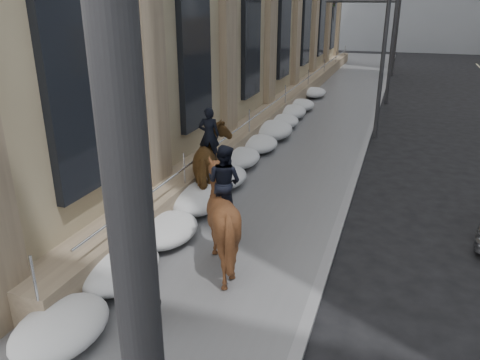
% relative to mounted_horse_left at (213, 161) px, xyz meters
% --- Properties ---
extents(ground, '(140.00, 140.00, 0.00)m').
position_rel_mounted_horse_left_xyz_m(ground, '(1.37, -5.13, -1.25)').
color(ground, black).
rests_on(ground, ground).
extents(sidewalk, '(5.00, 80.00, 0.12)m').
position_rel_mounted_horse_left_xyz_m(sidewalk, '(1.37, 4.87, -1.19)').
color(sidewalk, '#57575A').
rests_on(sidewalk, ground).
extents(curb, '(0.24, 80.00, 0.12)m').
position_rel_mounted_horse_left_xyz_m(curb, '(3.99, 4.87, -1.19)').
color(curb, slate).
rests_on(curb, ground).
extents(streetlight_near, '(1.71, 0.24, 8.00)m').
position_rel_mounted_horse_left_xyz_m(streetlight_near, '(4.11, -11.13, 3.33)').
color(streetlight_near, '#2D2D30').
rests_on(streetlight_near, ground).
extents(streetlight_mid, '(1.71, 0.24, 8.00)m').
position_rel_mounted_horse_left_xyz_m(streetlight_mid, '(4.11, 8.87, 3.33)').
color(streetlight_mid, '#2D2D30').
rests_on(streetlight_mid, ground).
extents(streetlight_far, '(1.71, 0.24, 8.00)m').
position_rel_mounted_horse_left_xyz_m(streetlight_far, '(4.11, 28.87, 3.33)').
color(streetlight_far, '#2D2D30').
rests_on(streetlight_far, ground).
extents(traffic_signal, '(4.10, 0.22, 6.00)m').
position_rel_mounted_horse_left_xyz_m(traffic_signal, '(3.44, 16.87, 2.75)').
color(traffic_signal, '#2D2D30').
rests_on(traffic_signal, ground).
extents(snow_bank, '(1.70, 18.10, 0.76)m').
position_rel_mounted_horse_left_xyz_m(snow_bank, '(-0.05, 2.98, -0.78)').
color(snow_bank, silver).
rests_on(snow_bank, sidewalk).
extents(mounted_horse_left, '(1.96, 2.80, 2.74)m').
position_rel_mounted_horse_left_xyz_m(mounted_horse_left, '(0.00, 0.00, 0.00)').
color(mounted_horse_left, '#563819').
rests_on(mounted_horse_left, sidewalk).
extents(mounted_horse_right, '(2.23, 2.41, 2.79)m').
position_rel_mounted_horse_left_xyz_m(mounted_horse_right, '(1.66, -3.61, 0.08)').
color(mounted_horse_right, '#402412').
rests_on(mounted_horse_right, sidewalk).
extents(pedestrian, '(1.00, 0.71, 1.58)m').
position_rel_mounted_horse_left_xyz_m(pedestrian, '(1.22, -6.36, -0.34)').
color(pedestrian, black).
rests_on(pedestrian, sidewalk).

